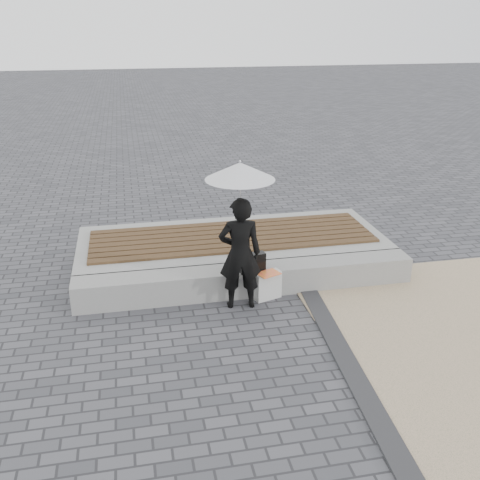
# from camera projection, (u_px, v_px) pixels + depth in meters

# --- Properties ---
(ground) EXTENTS (80.00, 80.00, 0.00)m
(ground) POSITION_uv_depth(u_px,v_px,m) (275.00, 351.00, 6.79)
(ground) COLOR #4B4B50
(ground) RESTS_ON ground
(edging_band) EXTENTS (0.61, 5.20, 0.04)m
(edging_band) POSITION_uv_depth(u_px,v_px,m) (349.00, 366.00, 6.46)
(edging_band) COLOR #2C2C2F
(edging_band) RESTS_ON ground
(seating_ledge) EXTENTS (5.00, 0.45, 0.40)m
(seating_ledge) POSITION_uv_depth(u_px,v_px,m) (248.00, 280.00, 8.16)
(seating_ledge) COLOR gray
(seating_ledge) RESTS_ON ground
(timber_platform) EXTENTS (5.00, 2.00, 0.40)m
(timber_platform) POSITION_uv_depth(u_px,v_px,m) (232.00, 249.00, 9.25)
(timber_platform) COLOR gray
(timber_platform) RESTS_ON ground
(timber_decking) EXTENTS (4.60, 1.40, 0.04)m
(timber_decking) POSITION_uv_depth(u_px,v_px,m) (232.00, 236.00, 9.17)
(timber_decking) COLOR brown
(timber_decking) RESTS_ON timber_platform
(woman) EXTENTS (0.62, 0.44, 1.60)m
(woman) POSITION_uv_depth(u_px,v_px,m) (240.00, 254.00, 7.55)
(woman) COLOR black
(woman) RESTS_ON ground
(parasol) EXTENTS (0.91, 0.91, 1.17)m
(parasol) POSITION_uv_depth(u_px,v_px,m) (240.00, 171.00, 7.11)
(parasol) COLOR silver
(parasol) RESTS_ON ground
(handbag) EXTENTS (0.40, 0.21, 0.27)m
(handbag) POSITION_uv_depth(u_px,v_px,m) (252.00, 263.00, 7.92)
(handbag) COLOR black
(handbag) RESTS_ON seating_ledge
(canvas_tote) EXTENTS (0.42, 0.28, 0.41)m
(canvas_tote) POSITION_uv_depth(u_px,v_px,m) (267.00, 285.00, 7.98)
(canvas_tote) COLOR #B8B8B3
(canvas_tote) RESTS_ON ground
(magazine) EXTENTS (0.37, 0.32, 0.01)m
(magazine) POSITION_uv_depth(u_px,v_px,m) (269.00, 273.00, 7.85)
(magazine) COLOR #F92A43
(magazine) RESTS_ON canvas_tote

